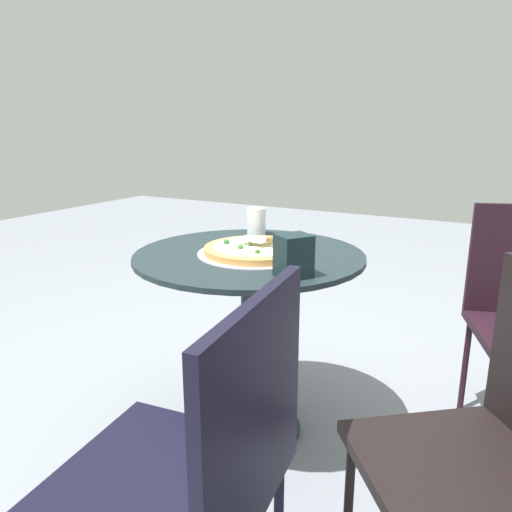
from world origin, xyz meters
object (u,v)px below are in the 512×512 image
pizza_on_tray (256,250)px  patio_chair_corner (196,466)px  drinking_cup (256,221)px  pizza_server (269,240)px  patio_table (249,298)px  napkin_dispenser (294,256)px  patio_chair_near (501,443)px

pizza_on_tray → patio_chair_corner: (0.31, -0.81, -0.22)m
drinking_cup → patio_chair_corner: bearing=-67.2°
pizza_server → patio_table: bearing=-171.4°
napkin_dispenser → patio_chair_near: size_ratio=0.15×
drinking_cup → patio_chair_near: size_ratio=0.13×
patio_chair_corner → pizza_on_tray: bearing=110.8°
napkin_dispenser → patio_chair_corner: bearing=-138.1°
pizza_on_tray → pizza_server: size_ratio=1.96×
pizza_server → napkin_dispenser: (0.18, -0.20, 0.01)m
patio_chair_near → patio_table: bearing=153.2°
napkin_dispenser → patio_chair_near: 0.71m
pizza_on_tray → patio_chair_near: (0.83, -0.43, -0.23)m
drinking_cup → patio_chair_corner: 1.21m
pizza_on_tray → drinking_cup: size_ratio=3.68×
patio_chair_corner → patio_chair_near: bearing=35.7°
pizza_server → patio_chair_near: bearing=-29.6°
pizza_on_tray → patio_table: bearing=176.9°
pizza_on_tray → patio_chair_near: patio_chair_near is taller
pizza_on_tray → napkin_dispenser: napkin_dispenser is taller
patio_table → pizza_server: (0.08, 0.01, 0.23)m
patio_table → pizza_on_tray: size_ratio=1.98×
patio_table → pizza_server: bearing=8.6°
napkin_dispenser → patio_chair_corner: patio_chair_corner is taller
napkin_dispenser → patio_chair_corner: 0.68m
patio_table → patio_chair_corner: bearing=-67.5°
pizza_on_tray → napkin_dispenser: 0.30m
patio_table → patio_chair_corner: patio_chair_corner is taller
pizza_server → patio_chair_corner: 0.90m
pizza_server → napkin_dispenser: 0.27m
pizza_on_tray → drinking_cup: drinking_cup is taller
patio_table → patio_chair_corner: size_ratio=0.94×
pizza_server → drinking_cup: size_ratio=1.88×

